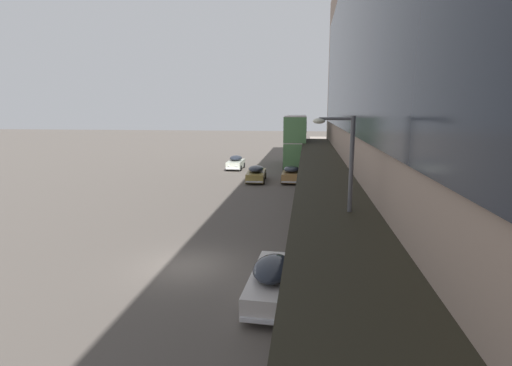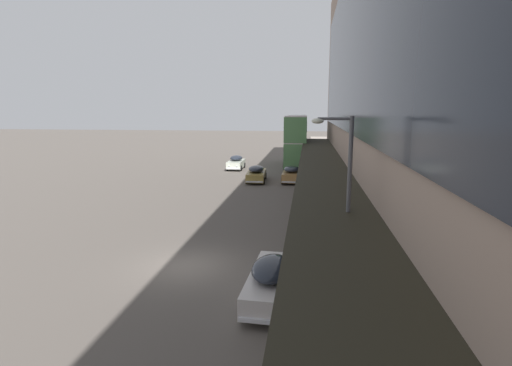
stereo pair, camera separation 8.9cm
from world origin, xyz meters
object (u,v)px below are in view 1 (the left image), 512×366
object	(u,v)px
sedan_lead_mid	(274,279)
street_lamp	(345,193)
sedan_trailing_near	(256,174)
sedan_far_back	(292,174)
sedan_oncoming_rear	(236,162)
pedestrian_at_kerb	(358,248)
transit_bus_kerbside_front	(296,139)

from	to	relation	value
sedan_lead_mid	street_lamp	size ratio (longest dim) A/B	0.73
sedan_trailing_near	sedan_far_back	bearing A→B (deg)	1.08
sedan_lead_mid	sedan_oncoming_rear	bearing A→B (deg)	102.53
sedan_lead_mid	pedestrian_at_kerb	bearing A→B (deg)	39.25
street_lamp	pedestrian_at_kerb	bearing A→B (deg)	68.83
sedan_lead_mid	sedan_trailing_near	distance (m)	25.36
sedan_oncoming_rear	street_lamp	distance (m)	34.20
transit_bus_kerbside_front	sedan_trailing_near	xyz separation A→B (m)	(-3.58, -11.71, -2.64)
transit_bus_kerbside_front	sedan_oncoming_rear	xyz separation A→B (m)	(-7.09, -3.67, -2.62)
transit_bus_kerbside_front	sedan_trailing_near	world-z (taller)	transit_bus_kerbside_front
transit_bus_kerbside_front	sedan_far_back	bearing A→B (deg)	-90.23
street_lamp	transit_bus_kerbside_front	bearing A→B (deg)	94.46
sedan_oncoming_rear	street_lamp	xyz separation A→B (m)	(9.91, -32.57, 3.26)
sedan_trailing_near	street_lamp	xyz separation A→B (m)	(6.40, -24.53, 3.27)
sedan_lead_mid	sedan_far_back	size ratio (longest dim) A/B	1.10
sedan_far_back	pedestrian_at_kerb	bearing A→B (deg)	-80.47
sedan_trailing_near	sedan_far_back	world-z (taller)	sedan_far_back
sedan_far_back	street_lamp	xyz separation A→B (m)	(2.87, -24.59, 3.27)
sedan_lead_mid	sedan_far_back	bearing A→B (deg)	90.73
pedestrian_at_kerb	street_lamp	bearing A→B (deg)	-111.17
pedestrian_at_kerb	sedan_oncoming_rear	bearing A→B (deg)	109.60
sedan_trailing_near	sedan_far_back	distance (m)	3.53
sedan_trailing_near	sedan_far_back	xyz separation A→B (m)	(3.53, 0.07, 0.01)
sedan_lead_mid	street_lamp	bearing A→B (deg)	11.99
sedan_lead_mid	street_lamp	distance (m)	4.18
sedan_oncoming_rear	pedestrian_at_kerb	world-z (taller)	pedestrian_at_kerb
sedan_lead_mid	sedan_far_back	xyz separation A→B (m)	(-0.32, 25.13, -0.00)
sedan_lead_mid	pedestrian_at_kerb	size ratio (longest dim) A/B	2.64
sedan_far_back	sedan_trailing_near	bearing A→B (deg)	-178.92
transit_bus_kerbside_front	pedestrian_at_kerb	world-z (taller)	transit_bus_kerbside_front
sedan_far_back	pedestrian_at_kerb	world-z (taller)	pedestrian_at_kerb
sedan_oncoming_rear	street_lamp	bearing A→B (deg)	-73.07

